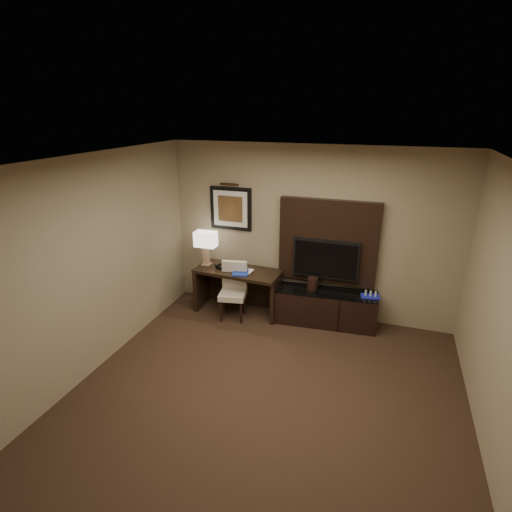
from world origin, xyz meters
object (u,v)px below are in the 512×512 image
at_px(credenza, 323,307).
at_px(desk_chair, 233,294).
at_px(table_lamp, 206,249).
at_px(ice_bucket, 312,283).
at_px(desk_phone, 223,266).
at_px(tv, 326,259).
at_px(desk, 238,291).
at_px(minibar_tray, 371,294).

relative_size(credenza, desk_chair, 1.91).
xyz_separation_m(table_lamp, ice_bucket, (1.78, 0.02, -0.37)).
xyz_separation_m(desk_phone, ice_bucket, (1.45, 0.08, -0.14)).
height_order(credenza, ice_bucket, ice_bucket).
bearing_deg(credenza, table_lamp, 175.53).
bearing_deg(tv, desk, -172.08).
bearing_deg(tv, ice_bucket, -144.47).
xyz_separation_m(tv, desk_phone, (-1.62, -0.20, -0.24)).
bearing_deg(tv, table_lamp, -175.92).
relative_size(credenza, minibar_tray, 5.83).
xyz_separation_m(desk_chair, table_lamp, (-0.58, 0.30, 0.59)).
bearing_deg(desk_phone, ice_bucket, 21.61).
bearing_deg(minibar_tray, ice_bucket, 179.77).
relative_size(desk_phone, ice_bucket, 1.00).
distance_m(table_lamp, desk_phone, 0.40).
height_order(tv, minibar_tray, tv).
distance_m(credenza, ice_bucket, 0.42).
bearing_deg(desk, minibar_tray, 5.29).
bearing_deg(desk, table_lamp, 178.26).
distance_m(desk, desk_chair, 0.25).
bearing_deg(desk_chair, tv, 7.36).
bearing_deg(desk, credenza, 5.44).
xyz_separation_m(desk, tv, (1.37, 0.19, 0.65)).
distance_m(credenza, desk_chair, 1.43).
distance_m(credenza, tv, 0.76).
xyz_separation_m(table_lamp, desk_phone, (0.32, -0.06, -0.23)).
bearing_deg(ice_bucket, tv, 35.53).
bearing_deg(minibar_tray, credenza, -178.41).
height_order(tv, desk_phone, tv).
bearing_deg(credenza, minibar_tray, -2.83).
bearing_deg(ice_bucket, desk_chair, -165.16).
bearing_deg(credenza, tv, 97.18).
xyz_separation_m(desk, table_lamp, (-0.57, 0.05, 0.64)).
bearing_deg(tv, credenza, -78.40).
height_order(credenza, desk_phone, desk_phone).
distance_m(desk, ice_bucket, 1.24).
relative_size(tv, table_lamp, 1.81).
relative_size(table_lamp, ice_bucket, 2.98).
relative_size(desk, credenza, 0.86).
xyz_separation_m(desk, credenza, (1.40, 0.05, -0.09)).
height_order(desk_chair, table_lamp, table_lamp).
xyz_separation_m(ice_bucket, minibar_tray, (0.87, -0.00, -0.04)).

